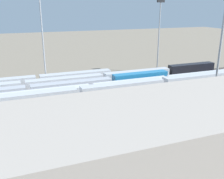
% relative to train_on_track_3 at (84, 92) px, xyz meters
% --- Properties ---
extents(ground_plane, '(400.00, 400.00, 0.00)m').
position_rel_train_on_track_3_xyz_m(ground_plane, '(-4.81, 2.50, -2.05)').
color(ground_plane, '#756B5B').
extents(track_bed_0, '(140.00, 2.80, 0.12)m').
position_rel_train_on_track_3_xyz_m(track_bed_0, '(-4.81, -15.00, -1.99)').
color(track_bed_0, '#3D3833').
rests_on(track_bed_0, ground_plane).
extents(track_bed_1, '(140.00, 2.80, 0.12)m').
position_rel_train_on_track_3_xyz_m(track_bed_1, '(-4.81, -10.00, -1.99)').
color(track_bed_1, '#4C443D').
rests_on(track_bed_1, ground_plane).
extents(track_bed_2, '(140.00, 2.80, 0.12)m').
position_rel_train_on_track_3_xyz_m(track_bed_2, '(-4.81, -5.00, -1.99)').
color(track_bed_2, '#3D3833').
rests_on(track_bed_2, ground_plane).
extents(track_bed_3, '(140.00, 2.80, 0.12)m').
position_rel_train_on_track_3_xyz_m(track_bed_3, '(-4.81, -0.00, -1.99)').
color(track_bed_3, '#3D3833').
rests_on(track_bed_3, ground_plane).
extents(track_bed_4, '(140.00, 2.80, 0.12)m').
position_rel_train_on_track_3_xyz_m(track_bed_4, '(-4.81, 5.00, -1.99)').
color(track_bed_4, '#3D3833').
rests_on(track_bed_4, ground_plane).
extents(track_bed_5, '(140.00, 2.80, 0.12)m').
position_rel_train_on_track_3_xyz_m(track_bed_5, '(-4.81, 10.00, -1.99)').
color(track_bed_5, '#3D3833').
rests_on(track_bed_5, ground_plane).
extents(track_bed_6, '(140.00, 2.80, 0.12)m').
position_rel_train_on_track_3_xyz_m(track_bed_6, '(-4.81, 15.00, -1.99)').
color(track_bed_6, '#3D3833').
rests_on(track_bed_6, ground_plane).
extents(track_bed_7, '(140.00, 2.80, 0.12)m').
position_rel_train_on_track_3_xyz_m(track_bed_7, '(-4.81, 20.00, -1.99)').
color(track_bed_7, '#3D3833').
rests_on(track_bed_7, ground_plane).
extents(train_on_track_3, '(139.00, 3.06, 4.40)m').
position_rel_train_on_track_3_xyz_m(train_on_track_3, '(0.00, 0.00, 0.00)').
color(train_on_track_3, '#285193').
rests_on(train_on_track_3, ground_plane).
extents(train_on_track_2, '(66.40, 3.00, 4.40)m').
position_rel_train_on_track_3_xyz_m(train_on_track_2, '(3.77, -5.00, 0.06)').
color(train_on_track_2, '#1E6B9E').
rests_on(train_on_track_2, ground_plane).
extents(train_on_track_0, '(47.20, 3.00, 3.80)m').
position_rel_train_on_track_3_xyz_m(train_on_track_0, '(10.85, -15.00, -0.03)').
color(train_on_track_0, '#B7BABF').
rests_on(train_on_track_0, ground_plane).
extents(train_on_track_1, '(90.60, 3.00, 4.40)m').
position_rel_train_on_track_3_xyz_m(train_on_track_1, '(-7.37, -10.00, 0.04)').
color(train_on_track_1, black).
rests_on(train_on_track_1, ground_plane).
extents(train_on_track_6, '(95.60, 3.06, 3.80)m').
position_rel_train_on_track_3_xyz_m(train_on_track_6, '(-20.53, 15.00, -0.03)').
color(train_on_track_6, '#A8AAB2').
rests_on(train_on_track_6, ground_plane).
extents(train_on_track_4, '(119.80, 3.06, 5.00)m').
position_rel_train_on_track_3_xyz_m(train_on_track_4, '(-9.34, 5.00, 0.57)').
color(train_on_track_4, '#B7BABF').
rests_on(train_on_track_4, ground_plane).
extents(light_mast_0, '(2.80, 0.70, 29.12)m').
position_rel_train_on_track_3_xyz_m(light_mast_0, '(8.12, -17.24, 16.32)').
color(light_mast_0, '#9EA0A5').
rests_on(light_mast_0, ground_plane).
extents(light_mast_1, '(2.80, 0.70, 28.52)m').
position_rel_train_on_track_3_xyz_m(light_mast_1, '(-23.08, 23.14, 16.00)').
color(light_mast_1, '#9EA0A5').
rests_on(light_mast_1, ground_plane).
extents(light_mast_2, '(2.80, 0.70, 26.75)m').
position_rel_train_on_track_3_xyz_m(light_mast_2, '(-32.96, -17.70, 15.03)').
color(light_mast_2, '#9EA0A5').
rests_on(light_mast_2, ground_plane).
extents(maintenance_shed, '(51.59, 15.56, 13.57)m').
position_rel_train_on_track_3_xyz_m(maintenance_shed, '(1.68, 40.95, 4.73)').
color(maintenance_shed, '#9E9389').
rests_on(maintenance_shed, ground_plane).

